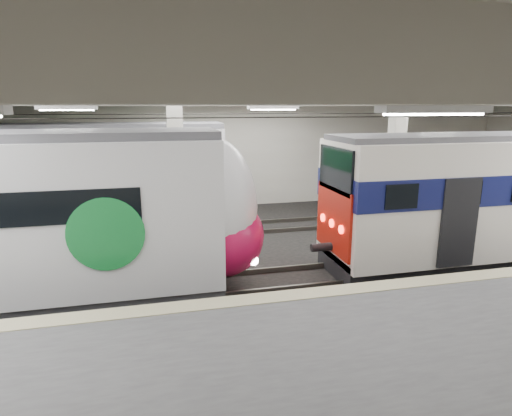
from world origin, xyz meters
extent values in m
cube|color=black|center=(0.00, 0.00, -0.05)|extent=(36.00, 24.00, 0.10)
cube|color=silver|center=(0.00, 0.00, 5.55)|extent=(36.00, 24.00, 0.20)
cube|color=beige|center=(0.00, 10.00, 2.75)|extent=(30.00, 0.10, 5.50)
cube|color=#4F4F51|center=(0.00, -6.50, 0.55)|extent=(30.00, 7.00, 1.10)
cube|color=#C3B88A|center=(0.00, -3.25, 1.11)|extent=(30.00, 0.50, 0.02)
cube|color=beige|center=(-3.00, 3.00, 2.75)|extent=(0.50, 0.50, 5.50)
cube|color=beige|center=(5.00, 3.00, 2.75)|extent=(0.50, 0.50, 5.50)
cube|color=beige|center=(0.00, 0.00, 5.25)|extent=(30.00, 18.00, 0.50)
cube|color=#59544C|center=(0.00, 0.00, 0.08)|extent=(30.00, 1.52, 0.16)
cube|color=#59544C|center=(0.00, 5.50, 0.08)|extent=(30.00, 1.52, 0.16)
cylinder|color=black|center=(0.00, 0.00, 4.70)|extent=(30.00, 0.03, 0.03)
cylinder|color=black|center=(0.00, 5.50, 4.70)|extent=(30.00, 0.03, 0.03)
cube|color=white|center=(0.00, -2.00, 4.92)|extent=(26.00, 8.40, 0.12)
ellipsoid|color=white|center=(-2.13, 0.00, 2.36)|extent=(2.19, 2.71, 3.64)
ellipsoid|color=#C91046|center=(-2.01, 0.00, 1.54)|extent=(2.32, 2.76, 2.23)
cylinder|color=#198D3A|center=(-4.85, -1.41, 2.17)|extent=(1.71, 0.06, 1.71)
cube|color=#A8170B|center=(1.30, 0.00, 1.76)|extent=(0.08, 2.30, 1.93)
cube|color=black|center=(1.30, 0.00, 3.24)|extent=(0.08, 2.17, 1.26)
cube|color=black|center=(7.51, 0.00, 0.35)|extent=(12.35, 1.89, 0.70)
cube|color=white|center=(-8.00, 5.50, 2.36)|extent=(13.79, 3.40, 3.71)
cube|color=#198D3A|center=(-8.00, 5.50, 2.84)|extent=(13.84, 3.46, 0.78)
cube|color=#4C4C51|center=(-8.00, 5.50, 4.31)|extent=(13.77, 2.91, 0.16)
cube|color=black|center=(-8.00, 5.50, 0.30)|extent=(13.78, 3.11, 0.60)
camera|label=1|loc=(-3.71, -11.18, 4.99)|focal=30.00mm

